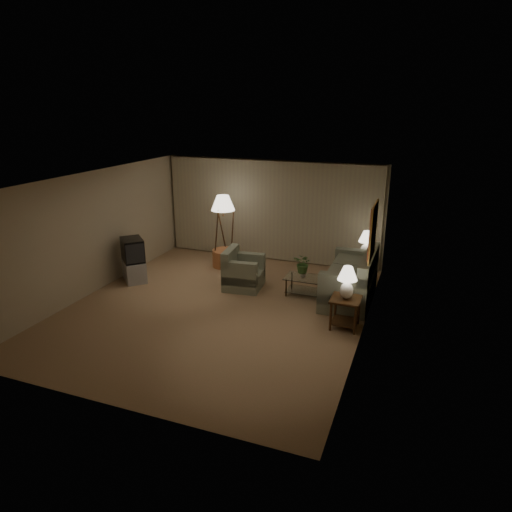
% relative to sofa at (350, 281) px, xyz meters
% --- Properties ---
extents(ground, '(7.00, 7.00, 0.00)m').
position_rel_sofa_xyz_m(ground, '(-2.50, -1.42, -0.43)').
color(ground, tan).
rests_on(ground, ground).
extents(room_shell, '(6.04, 7.02, 2.72)m').
position_rel_sofa_xyz_m(room_shell, '(-2.48, 0.09, 1.32)').
color(room_shell, '#BEAF92').
rests_on(room_shell, ground).
extents(sofa, '(1.95, 0.99, 0.87)m').
position_rel_sofa_xyz_m(sofa, '(0.00, 0.00, 0.00)').
color(sofa, gray).
rests_on(sofa, ground).
extents(armchair, '(1.03, 1.00, 0.73)m').
position_rel_sofa_xyz_m(armchair, '(-2.40, -0.18, -0.07)').
color(armchair, gray).
rests_on(armchair, ground).
extents(side_table_near, '(0.56, 0.56, 0.60)m').
position_rel_sofa_xyz_m(side_table_near, '(0.15, -1.35, -0.02)').
color(side_table_near, '#371E0F').
rests_on(side_table_near, ground).
extents(side_table_far, '(0.52, 0.44, 0.60)m').
position_rel_sofa_xyz_m(side_table_far, '(0.15, 1.25, -0.03)').
color(side_table_far, '#371E0F').
rests_on(side_table_far, ground).
extents(table_lamp_near, '(0.37, 0.37, 0.64)m').
position_rel_sofa_xyz_m(table_lamp_near, '(0.15, -1.35, 0.54)').
color(table_lamp_near, white).
rests_on(table_lamp_near, side_table_near).
extents(table_lamp_far, '(0.37, 0.37, 0.64)m').
position_rel_sofa_xyz_m(table_lamp_far, '(0.15, 1.25, 0.55)').
color(table_lamp_far, white).
rests_on(table_lamp_far, side_table_far).
extents(coffee_table, '(1.08, 0.59, 0.41)m').
position_rel_sofa_xyz_m(coffee_table, '(-0.86, -0.10, -0.16)').
color(coffee_table, silver).
rests_on(coffee_table, ground).
extents(tv_cabinet, '(1.20, 1.20, 0.50)m').
position_rel_sofa_xyz_m(tv_cabinet, '(-5.05, -0.69, -0.18)').
color(tv_cabinet, '#9D9D9F').
rests_on(tv_cabinet, ground).
extents(crt_tv, '(1.10, 1.10, 0.55)m').
position_rel_sofa_xyz_m(crt_tv, '(-5.05, -0.69, 0.34)').
color(crt_tv, black).
rests_on(crt_tv, tv_cabinet).
extents(floor_lamp, '(0.61, 0.61, 1.87)m').
position_rel_sofa_xyz_m(floor_lamp, '(-3.47, 1.06, 0.55)').
color(floor_lamp, '#371E0F').
rests_on(floor_lamp, ground).
extents(ottoman, '(0.80, 0.80, 0.44)m').
position_rel_sofa_xyz_m(ottoman, '(-3.42, 1.02, -0.21)').
color(ottoman, '#B66C3D').
rests_on(ottoman, ground).
extents(vase, '(0.15, 0.15, 0.14)m').
position_rel_sofa_xyz_m(vase, '(-1.01, -0.10, 0.05)').
color(vase, silver).
rests_on(vase, coffee_table).
extents(flowers, '(0.48, 0.44, 0.45)m').
position_rel_sofa_xyz_m(flowers, '(-1.01, -0.10, 0.35)').
color(flowers, '#436F31').
rests_on(flowers, vase).
extents(book, '(0.21, 0.24, 0.02)m').
position_rel_sofa_xyz_m(book, '(-0.61, -0.20, -0.01)').
color(book, olive).
rests_on(book, coffee_table).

